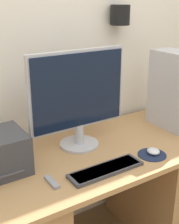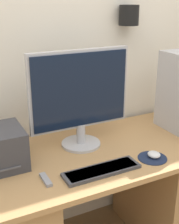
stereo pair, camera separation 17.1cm
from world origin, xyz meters
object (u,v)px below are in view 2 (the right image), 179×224
Objects in this scene: keyboard at (102,170)px; mouse at (154,154)px; monitor at (80,95)px; remote_control at (46,180)px.

keyboard is 0.33m from mouse.
keyboard is at bearing -179.64° from mouse.
monitor is 0.45m from keyboard.
remote_control is at bearing 175.52° from mouse.
monitor is 5.15× the size of remote_control.
keyboard is (-0.04, -0.33, -0.31)m from monitor.
mouse is (0.30, -0.33, -0.30)m from monitor.
remote_control is (-0.32, -0.28, -0.31)m from monitor.
monitor reaches higher than mouse.
remote_control is (-0.29, 0.05, -0.00)m from keyboard.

